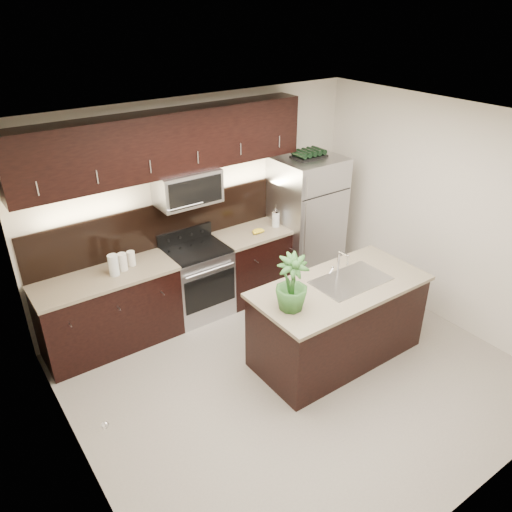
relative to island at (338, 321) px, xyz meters
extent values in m
plane|color=gray|center=(-0.60, -0.02, -0.47)|extent=(4.50, 4.50, 0.00)
cube|color=beige|center=(-0.60, 1.98, 0.88)|extent=(4.50, 0.02, 2.70)
cube|color=beige|center=(-0.60, -2.02, 0.88)|extent=(4.50, 0.02, 2.70)
cube|color=beige|center=(-2.85, -0.02, 0.88)|extent=(0.02, 4.00, 2.70)
cube|color=beige|center=(1.65, -0.02, 0.88)|extent=(0.02, 4.00, 2.70)
cube|color=white|center=(-0.60, -0.02, 2.23)|extent=(4.50, 4.00, 0.02)
cube|color=silver|center=(-2.83, -0.82, 0.54)|extent=(0.04, 0.80, 2.02)
sphere|color=silver|center=(-2.80, -0.50, 0.53)|extent=(0.06, 0.06, 0.06)
cube|color=black|center=(-2.84, 0.73, 1.18)|extent=(0.01, 0.32, 0.46)
cube|color=white|center=(-2.83, 0.73, 1.18)|extent=(0.00, 0.24, 0.36)
cube|color=black|center=(-2.01, 1.67, -0.02)|extent=(1.57, 0.62, 0.90)
cube|color=black|center=(0.11, 1.67, -0.02)|extent=(1.16, 0.62, 0.90)
cube|color=#B2B2B7|center=(-0.85, 1.67, -0.02)|extent=(0.76, 0.62, 0.90)
cube|color=black|center=(-0.85, 1.67, 0.44)|extent=(0.76, 0.60, 0.03)
cube|color=tan|center=(-2.01, 1.67, 0.45)|extent=(1.59, 0.65, 0.04)
cube|color=tan|center=(0.11, 1.67, 0.45)|extent=(1.18, 0.65, 0.04)
cube|color=black|center=(-1.05, 1.97, 0.75)|extent=(3.49, 0.02, 0.56)
cube|color=#B2B2B7|center=(-0.85, 1.78, 1.23)|extent=(0.76, 0.40, 0.40)
cube|color=black|center=(-1.05, 1.82, 1.78)|extent=(3.49, 0.33, 0.70)
cube|color=black|center=(0.00, 0.00, -0.02)|extent=(1.90, 0.90, 0.90)
cube|color=tan|center=(0.00, 0.00, 0.45)|extent=(1.96, 0.96, 0.04)
cube|color=silver|center=(0.15, 0.00, 0.47)|extent=(0.84, 0.50, 0.01)
cylinder|color=silver|center=(0.15, 0.21, 0.59)|extent=(0.03, 0.03, 0.24)
cylinder|color=silver|center=(0.15, 0.14, 0.74)|extent=(0.02, 0.14, 0.02)
cylinder|color=silver|center=(0.15, 0.07, 0.69)|extent=(0.02, 0.02, 0.10)
cube|color=#B2B2B7|center=(0.87, 1.61, 0.43)|extent=(0.87, 0.78, 1.80)
cube|color=black|center=(0.87, 1.61, 1.34)|extent=(0.44, 0.28, 0.03)
cylinder|color=black|center=(0.71, 1.61, 1.40)|extent=(0.07, 0.25, 0.07)
cylinder|color=black|center=(0.79, 1.61, 1.40)|extent=(0.07, 0.25, 0.07)
cylinder|color=black|center=(0.87, 1.61, 1.40)|extent=(0.07, 0.25, 0.07)
cylinder|color=black|center=(0.96, 1.61, 1.40)|extent=(0.07, 0.25, 0.07)
cylinder|color=black|center=(1.04, 1.61, 1.40)|extent=(0.07, 0.25, 0.07)
imported|color=#2A5923|center=(-0.72, -0.04, 0.76)|extent=(0.40, 0.40, 0.58)
cylinder|color=silver|center=(-1.91, 1.62, 0.59)|extent=(0.11, 0.11, 0.25)
cylinder|color=silver|center=(-1.78, 1.67, 0.57)|extent=(0.10, 0.10, 0.20)
cylinder|color=silver|center=(-1.66, 1.72, 0.56)|extent=(0.09, 0.09, 0.17)
cylinder|color=silver|center=(0.35, 1.62, 0.57)|extent=(0.10, 0.10, 0.20)
cylinder|color=silver|center=(0.35, 1.62, 0.68)|extent=(0.11, 0.11, 0.02)
cylinder|color=silver|center=(0.35, 1.62, 0.73)|extent=(0.01, 0.01, 0.08)
ellipsoid|color=gold|center=(-0.02, 1.59, 0.50)|extent=(0.18, 0.14, 0.05)
camera|label=1|loc=(-3.41, -3.22, 3.26)|focal=35.00mm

